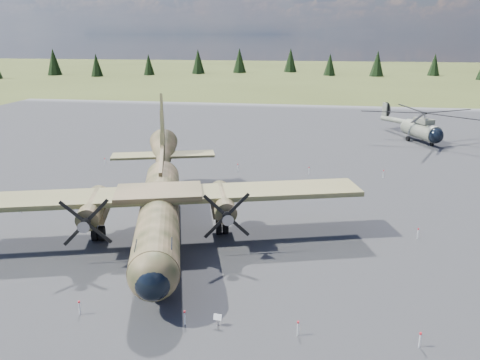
# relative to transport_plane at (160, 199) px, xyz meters

# --- Properties ---
(ground) EXTENTS (500.00, 500.00, 0.00)m
(ground) POSITION_rel_transport_plane_xyz_m (3.01, 2.22, -2.87)
(ground) COLOR #4F5827
(ground) RESTS_ON ground
(apron) EXTENTS (120.00, 120.00, 0.04)m
(apron) POSITION_rel_transport_plane_xyz_m (3.01, 12.22, -2.87)
(apron) COLOR slate
(apron) RESTS_ON ground
(transport_plane) EXTENTS (29.88, 26.67, 9.97)m
(transport_plane) POSITION_rel_transport_plane_xyz_m (0.00, 0.00, 0.00)
(transport_plane) COLOR #35381E
(transport_plane) RESTS_ON ground
(helicopter_near) EXTENTS (22.74, 22.74, 4.43)m
(helicopter_near) POSITION_rel_transport_plane_xyz_m (26.46, 37.09, 0.28)
(helicopter_near) COLOR gray
(helicopter_near) RESTS_ON ground
(info_placard_left) EXTENTS (0.43, 0.23, 0.64)m
(info_placard_left) POSITION_rel_transport_plane_xyz_m (2.17, -8.70, -2.44)
(info_placard_left) COLOR gray
(info_placard_left) RESTS_ON ground
(info_placard_right) EXTENTS (0.46, 0.23, 0.70)m
(info_placard_right) POSITION_rel_transport_plane_xyz_m (6.76, -11.09, -2.40)
(info_placard_right) COLOR gray
(info_placard_right) RESTS_ON ground
(barrier_fence) EXTENTS (33.12, 29.62, 0.85)m
(barrier_fence) POSITION_rel_transport_plane_xyz_m (2.55, 2.15, -2.36)
(barrier_fence) COLOR white
(barrier_fence) RESTS_ON ground
(treeline) EXTENTS (323.60, 333.27, 10.89)m
(treeline) POSITION_rel_transport_plane_xyz_m (1.34, -0.48, 1.82)
(treeline) COLOR black
(treeline) RESTS_ON ground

